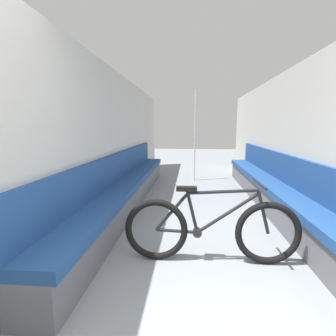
{
  "coord_description": "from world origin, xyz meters",
  "views": [
    {
      "loc": [
        -0.16,
        -1.02,
        1.34
      ],
      "look_at": [
        -0.51,
        3.2,
        0.67
      ],
      "focal_mm": 28.0,
      "sensor_mm": 36.0,
      "label": 1
    }
  ],
  "objects_px": {
    "bench_seat_row_left": "(128,188)",
    "grab_pole_near": "(195,137)",
    "bench_seat_row_right": "(274,191)",
    "bicycle": "(211,230)"
  },
  "relations": [
    {
      "from": "bicycle",
      "to": "grab_pole_near",
      "type": "relative_size",
      "value": 0.77
    },
    {
      "from": "bench_seat_row_right",
      "to": "grab_pole_near",
      "type": "height_order",
      "value": "grab_pole_near"
    },
    {
      "from": "bench_seat_row_right",
      "to": "grab_pole_near",
      "type": "relative_size",
      "value": 2.57
    },
    {
      "from": "bicycle",
      "to": "bench_seat_row_right",
      "type": "bearing_deg",
      "value": 44.35
    },
    {
      "from": "bench_seat_row_left",
      "to": "grab_pole_near",
      "type": "relative_size",
      "value": 2.57
    },
    {
      "from": "bench_seat_row_left",
      "to": "bicycle",
      "type": "distance_m",
      "value": 2.21
    },
    {
      "from": "bench_seat_row_left",
      "to": "bench_seat_row_right",
      "type": "height_order",
      "value": "same"
    },
    {
      "from": "bench_seat_row_right",
      "to": "bicycle",
      "type": "xyz_separation_m",
      "value": [
        -1.15,
        -1.81,
        0.03
      ]
    },
    {
      "from": "bench_seat_row_left",
      "to": "bench_seat_row_right",
      "type": "distance_m",
      "value": 2.42
    },
    {
      "from": "bicycle",
      "to": "grab_pole_near",
      "type": "bearing_deg",
      "value": 78.32
    }
  ]
}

